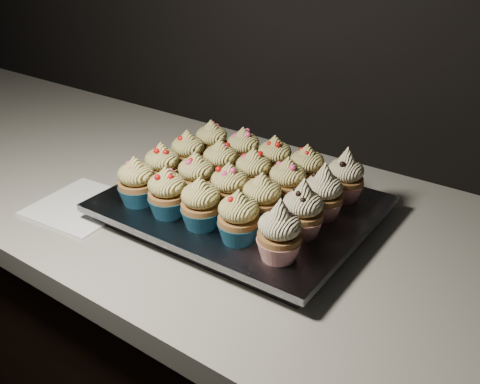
{
  "coord_description": "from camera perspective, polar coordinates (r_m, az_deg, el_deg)",
  "views": [
    {
      "loc": [
        0.48,
        1.04,
        1.37
      ],
      "look_at": [
        0.02,
        1.67,
        0.95
      ],
      "focal_mm": 40.0,
      "sensor_mm": 36.0,
      "label": 1
    }
  ],
  "objects": [
    {
      "name": "cupcake_2",
      "position": [
        0.81,
        -4.19,
        -1.3
      ],
      "size": [
        0.06,
        0.06,
        0.08
      ],
      "color": "#185472",
      "rests_on": "foil_lining"
    },
    {
      "name": "foil_lining",
      "position": [
        0.9,
        0.0,
        -1.24
      ],
      "size": [
        0.43,
        0.34,
        0.01
      ],
      "primitive_type": "cube",
      "rotation": [
        0.0,
        0.0,
        0.02
      ],
      "color": "silver",
      "rests_on": "baking_tray"
    },
    {
      "name": "cupcake_10",
      "position": [
        0.98,
        -5.56,
        4.09
      ],
      "size": [
        0.06,
        0.06,
        0.08
      ],
      "color": "#185472",
      "rests_on": "foil_lining"
    },
    {
      "name": "napkin",
      "position": [
        0.99,
        -16.44,
        -1.44
      ],
      "size": [
        0.17,
        0.17,
        0.0
      ],
      "primitive_type": "cube",
      "rotation": [
        0.0,
        0.0,
        0.09
      ],
      "color": "white",
      "rests_on": "worktop"
    },
    {
      "name": "cupcake_9",
      "position": [
        0.79,
        6.69,
        -2.04
      ],
      "size": [
        0.06,
        0.06,
        0.1
      ],
      "color": "#A51916",
      "rests_on": "foil_lining"
    },
    {
      "name": "cupcake_13",
      "position": [
        0.88,
        5.09,
        0.99
      ],
      "size": [
        0.06,
        0.06,
        0.08
      ],
      "color": "#185472",
      "rests_on": "foil_lining"
    },
    {
      "name": "cupcake_1",
      "position": [
        0.85,
        -7.76,
        -0.12
      ],
      "size": [
        0.06,
        0.06,
        0.08
      ],
      "color": "#185472",
      "rests_on": "foil_lining"
    },
    {
      "name": "cupcake_5",
      "position": [
        0.94,
        -8.26,
        2.65
      ],
      "size": [
        0.06,
        0.06,
        0.08
      ],
      "color": "#185472",
      "rests_on": "foil_lining"
    },
    {
      "name": "cupcake_14",
      "position": [
        0.84,
        8.86,
        -0.21
      ],
      "size": [
        0.06,
        0.06,
        0.1
      ],
      "color": "#A51916",
      "rests_on": "foil_lining"
    },
    {
      "name": "cupcake_17",
      "position": [
        0.96,
        3.69,
        3.48
      ],
      "size": [
        0.06,
        0.06,
        0.08
      ],
      "color": "#185472",
      "rests_on": "foil_lining"
    },
    {
      "name": "cupcake_6",
      "position": [
        0.89,
        -4.68,
        1.62
      ],
      "size": [
        0.06,
        0.06,
        0.08
      ],
      "color": "#185472",
      "rests_on": "foil_lining"
    },
    {
      "name": "cupcake_3",
      "position": [
        0.77,
        -0.13,
        -2.77
      ],
      "size": [
        0.06,
        0.06,
        0.08
      ],
      "color": "#185472",
      "rests_on": "foil_lining"
    },
    {
      "name": "cupcake_12",
      "position": [
        0.91,
        1.44,
        2.04
      ],
      "size": [
        0.06,
        0.06,
        0.08
      ],
      "color": "#185472",
      "rests_on": "foil_lining"
    },
    {
      "name": "cupcake_18",
      "position": [
        0.93,
        7.09,
        2.43
      ],
      "size": [
        0.06,
        0.06,
        0.08
      ],
      "color": "#185472",
      "rests_on": "foil_lining"
    },
    {
      "name": "cupcake_0",
      "position": [
        0.89,
        -10.97,
        1.03
      ],
      "size": [
        0.06,
        0.06,
        0.08
      ],
      "color": "#185472",
      "rests_on": "foil_lining"
    },
    {
      "name": "cupcake_11",
      "position": [
        0.94,
        -2.1,
        3.06
      ],
      "size": [
        0.06,
        0.06,
        0.08
      ],
      "color": "#185472",
      "rests_on": "foil_lining"
    },
    {
      "name": "cupcake_16",
      "position": [
        0.99,
        0.34,
        4.45
      ],
      "size": [
        0.06,
        0.06,
        0.08
      ],
      "color": "#185472",
      "rests_on": "foil_lining"
    },
    {
      "name": "worktop",
      "position": [
        0.95,
        -0.1,
        -2.83
      ],
      "size": [
        2.44,
        0.64,
        0.04
      ],
      "primitive_type": "cube",
      "color": "beige",
      "rests_on": "cabinet"
    },
    {
      "name": "cupcake_4",
      "position": [
        0.74,
        4.23,
        -4.41
      ],
      "size": [
        0.06,
        0.06,
        0.1
      ],
      "color": "#A51916",
      "rests_on": "foil_lining"
    },
    {
      "name": "cupcake_8",
      "position": [
        0.82,
        2.36,
        -0.81
      ],
      "size": [
        0.06,
        0.06,
        0.08
      ],
      "color": "#185472",
      "rests_on": "foil_lining"
    },
    {
      "name": "cupcake_15",
      "position": [
        1.03,
        -3.04,
        5.27
      ],
      "size": [
        0.06,
        0.06,
        0.08
      ],
      "color": "#185472",
      "rests_on": "foil_lining"
    },
    {
      "name": "baking_tray",
      "position": [
        0.91,
        0.0,
        -2.17
      ],
      "size": [
        0.4,
        0.31,
        0.02
      ],
      "primitive_type": "cube",
      "rotation": [
        0.0,
        0.0,
        0.02
      ],
      "color": "black",
      "rests_on": "worktop"
    },
    {
      "name": "cupcake_7",
      "position": [
        0.85,
        -1.12,
        0.39
      ],
      "size": [
        0.06,
        0.06,
        0.08
      ],
      "color": "#185472",
      "rests_on": "foil_lining"
    },
    {
      "name": "cupcake_19",
      "position": [
        0.9,
        11.15,
        1.56
      ],
      "size": [
        0.06,
        0.06,
        0.1
      ],
      "color": "#A51916",
      "rests_on": "foil_lining"
    }
  ]
}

